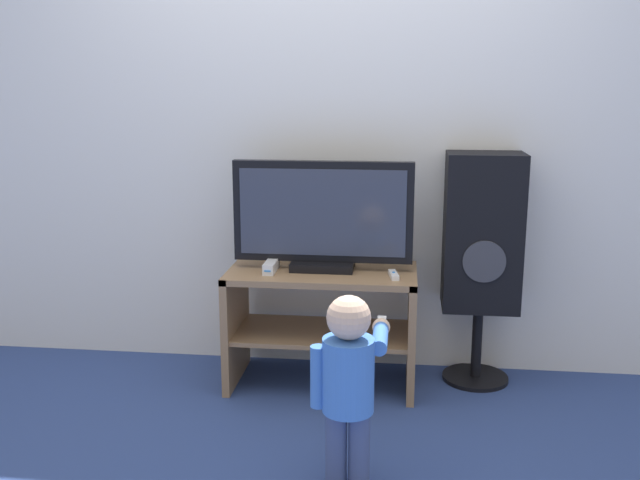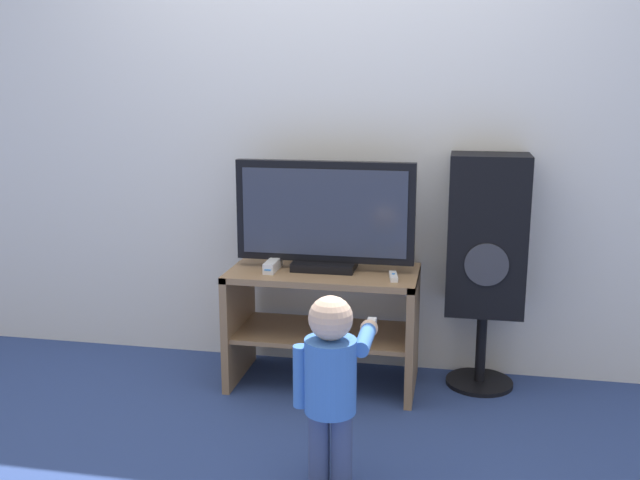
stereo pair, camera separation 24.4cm
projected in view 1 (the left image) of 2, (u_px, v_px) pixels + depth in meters
ground_plane at (316, 403)px, 3.33m from camera, size 16.00×16.00×0.00m
wall_back at (330, 115)px, 3.57m from camera, size 10.00×0.06×2.60m
tv_stand at (322, 311)px, 3.47m from camera, size 0.90×0.47×0.58m
television at (323, 217)px, 3.39m from camera, size 0.86×0.20×0.52m
game_console at (271, 266)px, 3.41m from camera, size 0.05×0.20×0.05m
remote_primary at (394, 275)px, 3.30m from camera, size 0.05×0.13×0.03m
child at (349, 376)px, 2.56m from camera, size 0.28×0.43×0.74m
speaker_tower at (482, 237)px, 3.43m from camera, size 0.36×0.33×1.14m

